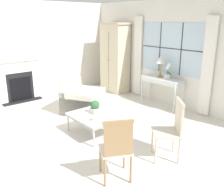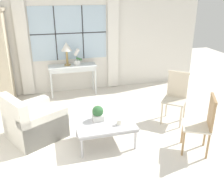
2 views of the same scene
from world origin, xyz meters
name	(u,v)px [view 1 (image 1 of 2)]	position (x,y,z in m)	size (l,w,h in m)	color
ground_plane	(77,133)	(0.00, 0.00, 0.00)	(14.00, 14.00, 0.00)	silver
wall_back_windowed	(171,54)	(0.00, 3.02, 1.39)	(7.20, 0.14, 2.80)	silver
wall_left	(37,50)	(-3.03, 0.60, 1.40)	(0.06, 7.20, 2.80)	silver
fireplace	(18,76)	(-2.91, -0.08, 0.72)	(0.34, 1.32, 2.20)	black
armoire	(115,58)	(-1.90, 2.69, 1.10)	(0.96, 0.58, 2.19)	beige
console_table	(162,81)	(0.00, 2.73, 0.68)	(1.21, 0.43, 0.78)	silver
table_lamp	(161,61)	(-0.12, 2.77, 1.23)	(0.27, 0.27, 0.59)	#9E7F47
potted_orchid	(168,72)	(0.14, 2.77, 0.95)	(0.21, 0.17, 0.42)	white
armchair_upholstered	(82,101)	(-0.96, 0.77, 0.29)	(1.18, 1.16, 0.87)	silver
side_chair_wooden	(172,126)	(1.85, 0.71, 0.59)	(0.62, 0.62, 1.04)	beige
accent_chair_wooden	(117,146)	(1.73, -0.42, 0.57)	(0.59, 0.59, 1.01)	beige
coffee_table	(93,117)	(0.24, 0.24, 0.37)	(1.02, 0.74, 0.41)	#BCBCC1
potted_plant_small	(95,107)	(0.15, 0.37, 0.54)	(0.20, 0.20, 0.27)	white
pillar_candle	(94,118)	(0.46, 0.10, 0.46)	(0.11, 0.11, 0.11)	silver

